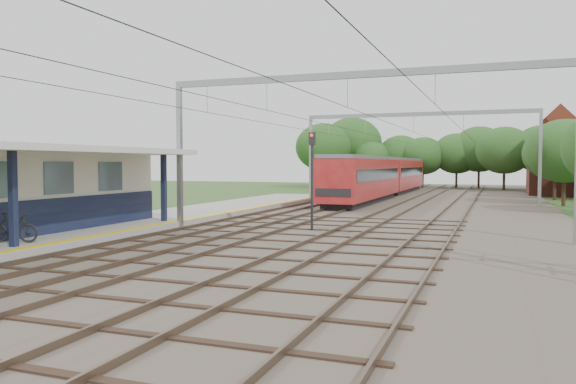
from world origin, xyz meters
The scene contains 10 objects.
ballast_bed centered at (4.00, 30.00, 0.05)m, with size 18.00×90.00×0.10m, color #473D33.
platform centered at (-7.50, 14.00, 0.17)m, with size 5.00×52.00×0.35m, color gray.
yellow_stripe centered at (-5.25, 14.00, 0.35)m, with size 0.45×52.00×0.01m, color yellow.
rail_tracks centered at (1.50, 30.00, 0.18)m, with size 11.80×88.00×0.15m.
catenary_system centered at (3.39, 25.28, 5.51)m, with size 17.22×88.00×7.00m.
tree_band centered at (3.84, 57.12, 4.92)m, with size 31.72×30.88×8.82m.
house_far centered at (16.00, 52.00, 3.23)m, with size 8.00×6.12×8.66m.
bicycle centered at (-6.66, 6.69, 0.88)m, with size 0.50×1.76×1.06m, color black.
train centered at (-0.50, 42.93, 2.02)m, with size 2.75×34.19×3.62m.
signal_post centered at (1.35, 15.85, 2.89)m, with size 0.35×0.30×4.52m.
Camera 1 is at (9.19, -8.23, 3.12)m, focal length 35.00 mm.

